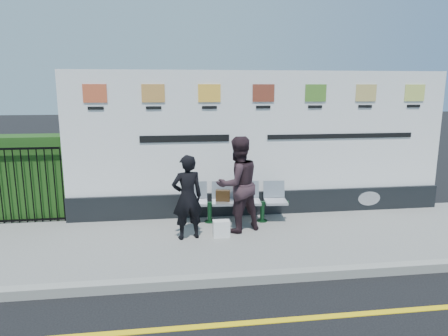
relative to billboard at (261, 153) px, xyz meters
name	(u,v)px	position (x,y,z in m)	size (l,w,h in m)	color
ground	(291,320)	(-0.50, -3.85, -1.42)	(80.00, 80.00, 0.00)	black
pavement	(250,239)	(-0.50, -1.35, -1.36)	(14.00, 3.00, 0.12)	gray
kerb	(270,277)	(-0.50, -2.85, -1.35)	(14.00, 0.18, 0.14)	gray
yellow_line	(291,320)	(-0.50, -3.85, -1.42)	(14.00, 0.10, 0.01)	yellow
billboard	(261,153)	(0.00, 0.00, 0.00)	(8.00, 0.30, 3.00)	black
hedge	(16,177)	(-5.08, 0.45, -0.45)	(2.35, 0.70, 1.70)	#1E4615
railing	(8,186)	(-5.08, 0.00, -0.53)	(2.05, 0.06, 1.54)	black
bench	(236,211)	(-0.62, -0.51, -1.08)	(2.03, 0.53, 0.43)	#ADAFB6
woman_left	(187,197)	(-1.62, -1.28, -0.54)	(0.55, 0.36, 1.52)	black
woman_right	(238,184)	(-0.67, -1.00, -0.40)	(0.87, 0.68, 1.79)	#301F25
handbag_brown	(223,196)	(-0.88, -0.49, -0.76)	(0.28, 0.12, 0.22)	black
carrier_bag_white	(221,229)	(-1.02, -1.29, -1.15)	(0.30, 0.18, 0.30)	silver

